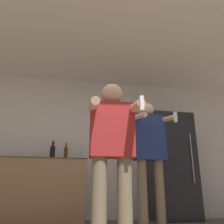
% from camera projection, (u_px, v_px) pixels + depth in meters
% --- Properties ---
extents(wall_back, '(7.00, 0.06, 2.55)m').
position_uv_depth(wall_back, '(93.00, 146.00, 4.60)').
color(wall_back, silver).
rests_on(wall_back, ground_plane).
extents(ceiling_slab, '(7.00, 3.22, 0.05)m').
position_uv_depth(ceiling_slab, '(104.00, 42.00, 3.72)').
color(ceiling_slab, silver).
rests_on(ceiling_slab, wall_back).
extents(refrigerator, '(0.74, 0.64, 1.81)m').
position_uv_depth(refrigerator, '(171.00, 165.00, 4.40)').
color(refrigerator, '#262628').
rests_on(refrigerator, ground_plane).
extents(counter, '(1.63, 0.58, 0.96)m').
position_uv_depth(counter, '(33.00, 190.00, 3.91)').
color(counter, '#997551').
rests_on(counter, ground_plane).
extents(bottle_short_whiskey, '(0.09, 0.09, 0.32)m').
position_uv_depth(bottle_short_whiskey, '(52.00, 152.00, 4.12)').
color(bottle_short_whiskey, black).
rests_on(bottle_short_whiskey, counter).
extents(bottle_tall_gin, '(0.07, 0.07, 0.27)m').
position_uv_depth(bottle_tall_gin, '(81.00, 154.00, 4.20)').
color(bottle_tall_gin, silver).
rests_on(bottle_tall_gin, counter).
extents(bottle_clear_vodka, '(0.06, 0.06, 0.30)m').
position_uv_depth(bottle_clear_vodka, '(66.00, 153.00, 4.16)').
color(bottle_clear_vodka, '#563314').
rests_on(bottle_clear_vodka, counter).
extents(person_woman_foreground, '(0.52, 0.53, 1.56)m').
position_uv_depth(person_woman_foreground, '(112.00, 145.00, 2.53)').
color(person_woman_foreground, '#75664C').
rests_on(person_woman_foreground, ground_plane).
extents(person_man_side, '(0.54, 0.56, 1.72)m').
position_uv_depth(person_man_side, '(150.00, 149.00, 3.53)').
color(person_man_side, '#75664C').
rests_on(person_man_side, ground_plane).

